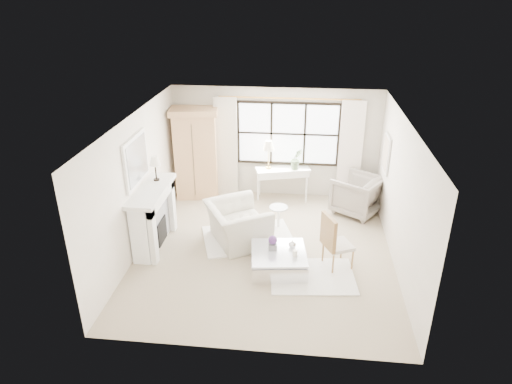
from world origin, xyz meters
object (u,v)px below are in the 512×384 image
armoire (196,153)px  club_armchair (238,224)px  console_table (282,183)px  coffee_table (278,261)px

armoire → club_armchair: armoire is taller
armoire → club_armchair: 2.61m
armoire → console_table: bearing=-6.5°
console_table → coffee_table: bearing=-103.3°
console_table → club_armchair: bearing=-125.2°
coffee_table → console_table: bearing=84.7°
console_table → coffee_table: console_table is taller
armoire → console_table: armoire is taller
club_armchair → coffee_table: (0.90, -0.91, -0.23)m
armoire → club_armchair: bearing=-66.1°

